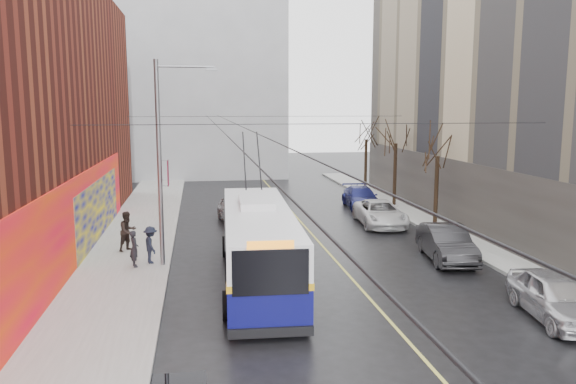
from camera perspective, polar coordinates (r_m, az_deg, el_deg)
name	(u,v)px	position (r m, az deg, el deg)	size (l,w,h in m)	color
ground	(368,356)	(16.79, 8.14, -16.21)	(140.00, 140.00, 0.00)	black
sidewalk_left	(129,256)	(27.62, -15.88, -6.26)	(4.00, 60.00, 0.15)	gray
sidewalk_right	(467,242)	(30.62, 17.69, -4.88)	(2.00, 60.00, 0.15)	gray
lane_line	(317,240)	(30.01, 2.97, -4.89)	(0.12, 50.00, 0.01)	#BFB74C
building_far	(183,87)	(59.55, -10.59, 10.45)	(20.50, 12.10, 18.00)	gray
streetlight_pole	(163,158)	(24.66, -12.58, 3.38)	(2.65, 0.60, 9.00)	slate
catenary_wires	(239,122)	(29.37, -5.04, 7.11)	(18.00, 60.00, 0.22)	black
tree_near	(438,143)	(33.49, 15.00, 4.86)	(3.20, 3.20, 6.40)	black
tree_mid	(396,132)	(39.96, 10.92, 5.97)	(3.20, 3.20, 6.68)	black
tree_far	(366,130)	(46.60, 7.97, 6.28)	(3.20, 3.20, 6.57)	black
pigeons_flying	(256,107)	(25.30, -3.30, 8.58)	(1.86, 2.99, 2.21)	slate
trolleybus	(258,243)	(22.63, -3.05, -5.20)	(3.27, 12.34, 5.80)	#0A0B4F
parked_car_a	(556,296)	(20.97, 25.53, -9.56)	(1.84, 4.58, 1.56)	silver
parked_car_b	(446,243)	(26.95, 15.78, -5.02)	(1.71, 4.90, 1.62)	#262628
parked_car_c	(380,213)	(33.91, 9.34, -2.13)	(2.45, 5.32, 1.48)	silver
parked_car_d	(361,198)	(39.42, 7.43, -0.58)	(2.07, 5.10, 1.48)	navy
following_car	(236,210)	(34.34, -5.34, -1.81)	(1.90, 4.71, 1.61)	#B8B8BD
pedestrian_a	(134,249)	(25.28, -15.35, -5.57)	(0.58, 0.38, 1.60)	black
pedestrian_b	(128,231)	(28.09, -15.97, -3.84)	(0.93, 0.73, 1.92)	black
pedestrian_c	(151,245)	(25.67, -13.78, -5.23)	(1.07, 0.61, 1.65)	black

